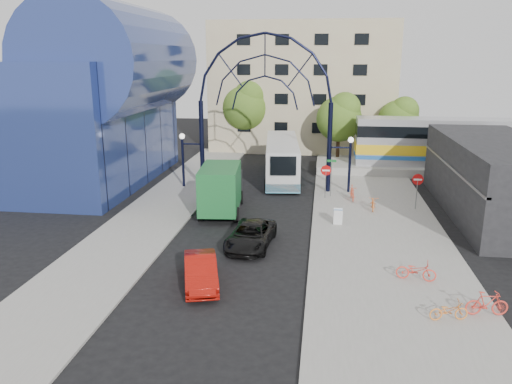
# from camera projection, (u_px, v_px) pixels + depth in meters

# --- Properties ---
(ground) EXTENTS (120.00, 120.00, 0.00)m
(ground) POSITION_uv_depth(u_px,v_px,m) (233.00, 258.00, 26.39)
(ground) COLOR black
(ground) RESTS_ON ground
(sidewalk_east) EXTENTS (8.00, 56.00, 0.12)m
(sidewalk_east) POSITION_uv_depth(u_px,v_px,m) (380.00, 238.00, 29.16)
(sidewalk_east) COLOR gray
(sidewalk_east) RESTS_ON ground
(plaza_west) EXTENTS (5.00, 50.00, 0.12)m
(plaza_west) POSITION_uv_depth(u_px,v_px,m) (153.00, 217.00, 32.95)
(plaza_west) COLOR gray
(plaza_west) RESTS_ON ground
(gateway_arch) EXTENTS (13.64, 0.44, 12.10)m
(gateway_arch) POSITION_uv_depth(u_px,v_px,m) (265.00, 81.00, 37.53)
(gateway_arch) COLOR black
(gateway_arch) RESTS_ON ground
(stop_sign) EXTENTS (0.80, 0.07, 2.50)m
(stop_sign) POSITION_uv_depth(u_px,v_px,m) (326.00, 173.00, 36.72)
(stop_sign) COLOR slate
(stop_sign) RESTS_ON sidewalk_east
(do_not_enter_sign) EXTENTS (0.76, 0.07, 2.48)m
(do_not_enter_sign) POSITION_uv_depth(u_px,v_px,m) (417.00, 183.00, 34.00)
(do_not_enter_sign) COLOR slate
(do_not_enter_sign) RESTS_ON sidewalk_east
(street_name_sign) EXTENTS (0.70, 0.70, 2.80)m
(street_name_sign) POSITION_uv_depth(u_px,v_px,m) (331.00, 170.00, 37.20)
(street_name_sign) COLOR slate
(street_name_sign) RESTS_ON sidewalk_east
(sandwich_board) EXTENTS (0.55, 0.61, 0.99)m
(sandwich_board) POSITION_uv_depth(u_px,v_px,m) (338.00, 215.00, 31.18)
(sandwich_board) COLOR white
(sandwich_board) RESTS_ON sidewalk_east
(transit_hall) EXTENTS (16.50, 18.00, 14.50)m
(transit_hall) POSITION_uv_depth(u_px,v_px,m) (81.00, 102.00, 40.96)
(transit_hall) COLOR navy
(transit_hall) RESTS_ON ground
(commercial_block_east) EXTENTS (6.00, 16.00, 5.00)m
(commercial_block_east) POSITION_uv_depth(u_px,v_px,m) (496.00, 178.00, 33.22)
(commercial_block_east) COLOR black
(commercial_block_east) RESTS_ON ground
(apartment_block) EXTENTS (20.00, 12.10, 14.00)m
(apartment_block) POSITION_uv_depth(u_px,v_px,m) (303.00, 86.00, 57.73)
(apartment_block) COLOR tan
(apartment_block) RESTS_ON ground
(train_platform) EXTENTS (32.00, 5.00, 0.80)m
(train_platform) POSITION_uv_depth(u_px,v_px,m) (496.00, 171.00, 44.72)
(train_platform) COLOR gray
(train_platform) RESTS_ON ground
(train_car) EXTENTS (25.10, 3.05, 4.20)m
(train_car) POSITION_uv_depth(u_px,v_px,m) (500.00, 143.00, 44.07)
(train_car) COLOR #B7B7BC
(train_car) RESTS_ON train_platform
(tree_north_a) EXTENTS (4.48, 4.48, 7.00)m
(tree_north_a) POSITION_uv_depth(u_px,v_px,m) (340.00, 116.00, 49.17)
(tree_north_a) COLOR #382314
(tree_north_a) RESTS_ON ground
(tree_north_b) EXTENTS (5.12, 5.12, 8.00)m
(tree_north_b) POSITION_uv_depth(u_px,v_px,m) (246.00, 105.00, 54.12)
(tree_north_b) COLOR #382314
(tree_north_b) RESTS_ON ground
(tree_north_c) EXTENTS (4.16, 4.16, 6.50)m
(tree_north_c) POSITION_uv_depth(u_px,v_px,m) (400.00, 118.00, 50.39)
(tree_north_c) COLOR #382314
(tree_north_c) RESTS_ON ground
(city_bus) EXTENTS (3.84, 12.23, 3.31)m
(city_bus) POSITION_uv_depth(u_px,v_px,m) (282.00, 158.00, 43.43)
(city_bus) COLOR silver
(city_bus) RESTS_ON ground
(green_truck) EXTENTS (3.04, 6.82, 3.35)m
(green_truck) POSITION_uv_depth(u_px,v_px,m) (222.00, 188.00, 33.87)
(green_truck) COLOR black
(green_truck) RESTS_ON ground
(black_suv) EXTENTS (2.62, 5.01, 1.35)m
(black_suv) POSITION_uv_depth(u_px,v_px,m) (251.00, 235.00, 27.82)
(black_suv) COLOR black
(black_suv) RESTS_ON ground
(red_sedan) EXTENTS (2.57, 4.45, 1.39)m
(red_sedan) POSITION_uv_depth(u_px,v_px,m) (201.00, 271.00, 23.12)
(red_sedan) COLOR #9A1009
(red_sedan) RESTS_ON ground
(bike_near_a) EXTENTS (0.75, 1.89, 0.98)m
(bike_near_a) POSITION_uv_depth(u_px,v_px,m) (373.00, 203.00, 34.27)
(bike_near_a) COLOR orange
(bike_near_a) RESTS_ON sidewalk_east
(bike_near_b) EXTENTS (0.64, 1.83, 1.08)m
(bike_near_b) POSITION_uv_depth(u_px,v_px,m) (352.00, 193.00, 36.51)
(bike_near_b) COLOR #EE502F
(bike_near_b) RESTS_ON sidewalk_east
(bike_far_a) EXTENTS (1.64, 0.83, 0.82)m
(bike_far_a) POSITION_uv_depth(u_px,v_px,m) (449.00, 311.00, 19.86)
(bike_far_a) COLOR orange
(bike_far_a) RESTS_ON sidewalk_east
(bike_far_b) EXTENTS (1.78, 0.65, 1.04)m
(bike_far_b) POSITION_uv_depth(u_px,v_px,m) (487.00, 304.00, 20.19)
(bike_far_b) COLOR red
(bike_far_b) RESTS_ON sidewalk_east
(bike_far_c) EXTENTS (1.91, 0.93, 0.96)m
(bike_far_c) POSITION_uv_depth(u_px,v_px,m) (416.00, 270.00, 23.41)
(bike_far_c) COLOR #EF3F2F
(bike_far_c) RESTS_ON sidewalk_east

